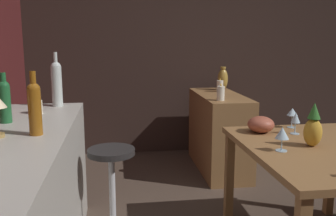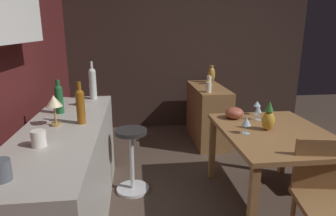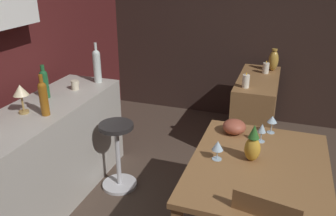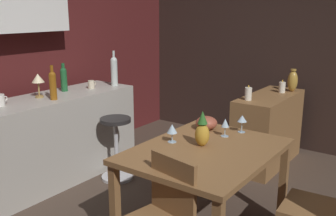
# 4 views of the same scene
# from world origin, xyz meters

# --- Properties ---
(ground_plane) EXTENTS (9.00, 9.00, 0.00)m
(ground_plane) POSITION_xyz_m (0.00, 0.00, 0.00)
(ground_plane) COLOR #47382D
(wall_side_right) EXTENTS (0.10, 4.40, 2.60)m
(wall_side_right) POSITION_xyz_m (2.55, 0.30, 1.30)
(wall_side_right) COLOR #33231E
(wall_side_right) RESTS_ON ground_plane
(dining_table) EXTENTS (1.23, 0.94, 0.74)m
(dining_table) POSITION_xyz_m (0.05, -0.26, 0.65)
(dining_table) COLOR olive
(dining_table) RESTS_ON ground_plane
(kitchen_counter) EXTENTS (2.10, 0.60, 0.90)m
(kitchen_counter) POSITION_xyz_m (-0.08, 1.57, 0.45)
(kitchen_counter) COLOR #B2ADA3
(kitchen_counter) RESTS_ON ground_plane
(sideboard_cabinet) EXTENTS (1.10, 0.44, 0.82)m
(sideboard_cabinet) POSITION_xyz_m (1.77, -0.08, 0.41)
(sideboard_cabinet) COLOR olive
(sideboard_cabinet) RESTS_ON ground_plane
(chair_near_window) EXTENTS (0.47, 0.47, 0.87)m
(chair_near_window) POSITION_xyz_m (-0.61, -0.32, 0.49)
(chair_near_window) COLOR olive
(chair_near_window) RESTS_ON ground_plane
(bar_stool) EXTENTS (0.34, 0.34, 0.67)m
(bar_stool) POSITION_xyz_m (0.43, 1.05, 0.36)
(bar_stool) COLOR #262323
(bar_stool) RESTS_ON ground_plane
(wine_glass_left) EXTENTS (0.08, 0.08, 0.15)m
(wine_glass_left) POSITION_xyz_m (0.02, 0.03, 0.85)
(wine_glass_left) COLOR silver
(wine_glass_left) RESTS_ON dining_table
(wine_glass_right) EXTENTS (0.06, 0.06, 0.15)m
(wine_glass_right) POSITION_xyz_m (0.39, -0.23, 0.85)
(wine_glass_right) COLOR silver
(wine_glass_right) RESTS_ON dining_table
(wine_glass_center) EXTENTS (0.08, 0.08, 0.15)m
(wine_glass_center) POSITION_xyz_m (0.57, -0.30, 0.86)
(wine_glass_center) COLOR silver
(wine_glass_center) RESTS_ON dining_table
(pineapple_centerpiece) EXTENTS (0.11, 0.11, 0.28)m
(pineapple_centerpiece) POSITION_xyz_m (0.09, -0.20, 0.86)
(pineapple_centerpiece) COLOR gold
(pineapple_centerpiece) RESTS_ON dining_table
(fruit_bowl) EXTENTS (0.19, 0.19, 0.12)m
(fruit_bowl) POSITION_xyz_m (0.47, -0.01, 0.80)
(fruit_bowl) COLOR #9E4C38
(fruit_bowl) RESTS_ON dining_table
(wine_bottle_green) EXTENTS (0.07, 0.07, 0.30)m
(wine_bottle_green) POSITION_xyz_m (0.31, 1.67, 1.04)
(wine_bottle_green) COLOR #1E592D
(wine_bottle_green) RESTS_ON kitchen_counter
(wine_bottle_clear) EXTENTS (0.08, 0.08, 0.40)m
(wine_bottle_clear) POSITION_xyz_m (0.85, 1.44, 1.08)
(wine_bottle_clear) COLOR silver
(wine_bottle_clear) RESTS_ON kitchen_counter
(wine_bottle_amber) EXTENTS (0.07, 0.07, 0.34)m
(wine_bottle_amber) POSITION_xyz_m (-0.02, 1.43, 1.06)
(wine_bottle_amber) COLOR #8C5114
(wine_bottle_amber) RESTS_ON kitchen_counter
(cup_slate) EXTENTS (0.13, 0.10, 0.11)m
(cup_slate) POSITION_xyz_m (-0.91, 1.67, 0.95)
(cup_slate) COLOR #515660
(cup_slate) RESTS_ON kitchen_counter
(cup_white) EXTENTS (0.13, 0.09, 0.11)m
(cup_white) POSITION_xyz_m (-0.47, 1.62, 0.95)
(cup_white) COLOR white
(cup_white) RESTS_ON kitchen_counter
(cup_cream) EXTENTS (0.11, 0.07, 0.09)m
(cup_cream) POSITION_xyz_m (0.58, 1.54, 0.95)
(cup_cream) COLOR beige
(cup_cream) RESTS_ON kitchen_counter
(counter_lamp) EXTENTS (0.12, 0.12, 0.24)m
(counter_lamp) POSITION_xyz_m (-0.05, 1.62, 1.08)
(counter_lamp) COLOR #A58447
(counter_lamp) RESTS_ON kitchen_counter
(pillar_candle_tall) EXTENTS (0.07, 0.07, 0.15)m
(pillar_candle_tall) POSITION_xyz_m (1.98, -0.13, 0.88)
(pillar_candle_tall) COLOR white
(pillar_candle_tall) RESTS_ON sideboard_cabinet
(pillar_candle_short) EXTENTS (0.07, 0.07, 0.16)m
(pillar_candle_short) POSITION_xyz_m (1.40, 0.02, 0.89)
(pillar_candle_short) COLOR white
(pillar_candle_short) RESTS_ON sideboard_cabinet
(vase_brass) EXTENTS (0.12, 0.12, 0.27)m
(vase_brass) POSITION_xyz_m (2.12, -0.21, 0.95)
(vase_brass) COLOR #B78C38
(vase_brass) RESTS_ON sideboard_cabinet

